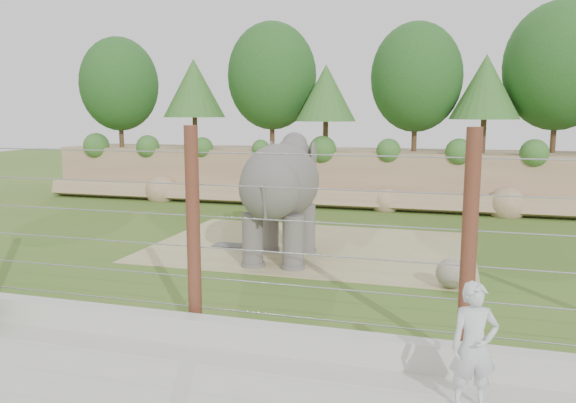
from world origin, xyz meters
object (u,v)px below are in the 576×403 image
(stone_ball, at_px, (451,273))
(zookeeper, at_px, (474,347))
(elephant, at_px, (280,200))
(barrier_fence, at_px, (193,231))

(stone_ball, relative_size, zookeeper, 0.40)
(elephant, bearing_deg, zookeeper, -58.89)
(elephant, height_order, barrier_fence, barrier_fence)
(stone_ball, bearing_deg, zookeeper, -87.14)
(elephant, height_order, zookeeper, elephant)
(elephant, relative_size, stone_ball, 5.91)
(stone_ball, height_order, zookeeper, zookeeper)
(barrier_fence, height_order, zookeeper, barrier_fence)
(elephant, relative_size, zookeeper, 2.34)
(elephant, xyz_separation_m, zookeeper, (5.08, -7.31, -0.83))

